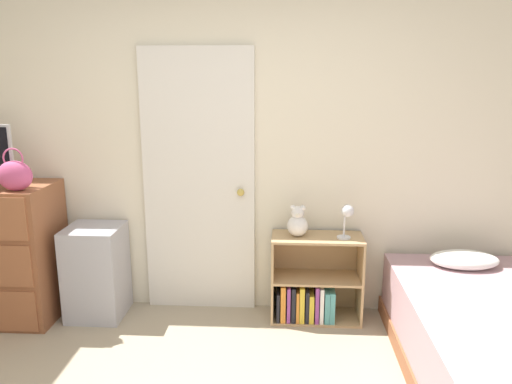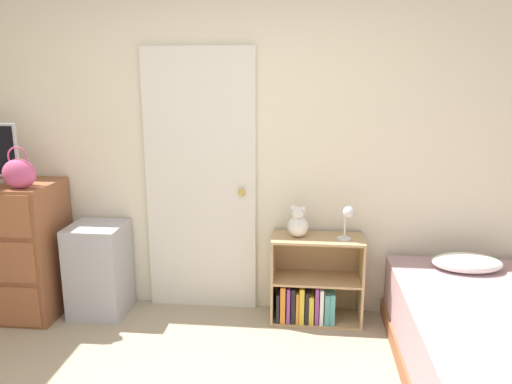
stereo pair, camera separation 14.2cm
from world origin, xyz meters
name	(u,v)px [view 1 (the left image)]	position (x,y,z in m)	size (l,w,h in m)	color
wall_back	(230,147)	(0.00, 1.97, 1.27)	(10.00, 0.06, 2.55)	beige
door_closed	(199,183)	(-0.23, 1.92, 1.01)	(0.85, 0.09, 2.01)	silver
handbag	(15,175)	(-1.42, 1.49, 1.14)	(0.24, 0.14, 0.30)	#C64C7F
storage_bin	(96,272)	(-1.00, 1.72, 0.35)	(0.41, 0.41, 0.71)	#ADADB7
bookshelf	(311,288)	(0.63, 1.76, 0.24)	(0.67, 0.31, 0.65)	tan
teddy_bear	(298,223)	(0.52, 1.76, 0.75)	(0.15, 0.15, 0.23)	silver
desk_lamp	(347,215)	(0.87, 1.72, 0.83)	(0.11, 0.11, 0.26)	silver
bed	(498,346)	(1.70, 0.99, 0.24)	(1.06, 1.88, 0.59)	brown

